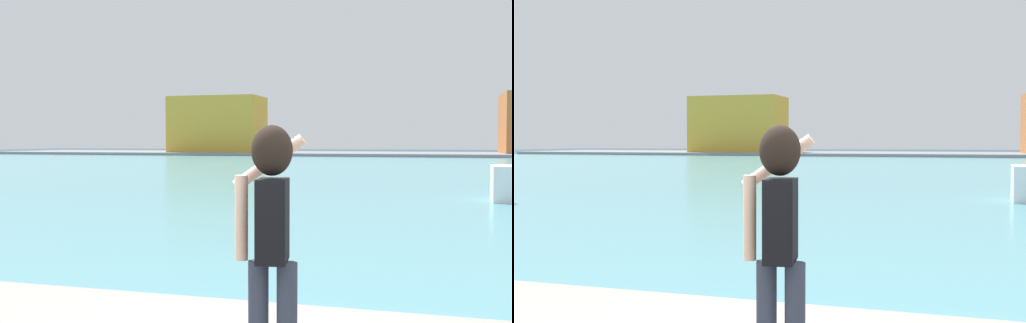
% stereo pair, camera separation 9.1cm
% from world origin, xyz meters
% --- Properties ---
extents(ground_plane, '(220.00, 220.00, 0.00)m').
position_xyz_m(ground_plane, '(0.00, 50.00, 0.00)').
color(ground_plane, '#334751').
extents(harbor_water, '(140.00, 100.00, 0.02)m').
position_xyz_m(harbor_water, '(0.00, 52.00, 0.01)').
color(harbor_water, '#599EA8').
rests_on(harbor_water, ground_plane).
extents(far_shore_dock, '(140.00, 20.00, 0.45)m').
position_xyz_m(far_shore_dock, '(0.00, 92.00, 0.22)').
color(far_shore_dock, gray).
rests_on(far_shore_dock, ground_plane).
extents(person_photographer, '(0.53, 0.55, 1.74)m').
position_xyz_m(person_photographer, '(0.26, 0.04, 1.70)').
color(person_photographer, '#2D3342').
rests_on(person_photographer, quay_promenade).
extents(warehouse_left, '(14.54, 8.59, 8.97)m').
position_xyz_m(warehouse_left, '(-32.87, 89.76, 4.93)').
color(warehouse_left, gold).
rests_on(warehouse_left, far_shore_dock).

